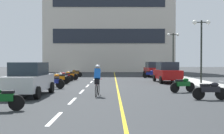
% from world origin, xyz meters
% --- Properties ---
extents(ground_plane, '(140.00, 140.00, 0.00)m').
position_xyz_m(ground_plane, '(0.00, 21.00, 0.00)').
color(ground_plane, '#2D3033').
extents(curb_left, '(2.40, 72.00, 0.12)m').
position_xyz_m(curb_left, '(-7.20, 24.00, 0.06)').
color(curb_left, '#A8A8A3').
rests_on(curb_left, ground).
extents(curb_right, '(2.40, 72.00, 0.12)m').
position_xyz_m(curb_right, '(7.20, 24.00, 0.06)').
color(curb_right, '#A8A8A3').
rests_on(curb_right, ground).
extents(lane_dash_1, '(0.14, 2.20, 0.01)m').
position_xyz_m(lane_dash_1, '(-2.00, 6.00, 0.00)').
color(lane_dash_1, silver).
rests_on(lane_dash_1, ground).
extents(lane_dash_2, '(0.14, 2.20, 0.01)m').
position_xyz_m(lane_dash_2, '(-2.00, 10.00, 0.00)').
color(lane_dash_2, silver).
rests_on(lane_dash_2, ground).
extents(lane_dash_3, '(0.14, 2.20, 0.01)m').
position_xyz_m(lane_dash_3, '(-2.00, 14.00, 0.00)').
color(lane_dash_3, silver).
rests_on(lane_dash_3, ground).
extents(lane_dash_4, '(0.14, 2.20, 0.01)m').
position_xyz_m(lane_dash_4, '(-2.00, 18.00, 0.00)').
color(lane_dash_4, silver).
rests_on(lane_dash_4, ground).
extents(lane_dash_5, '(0.14, 2.20, 0.01)m').
position_xyz_m(lane_dash_5, '(-2.00, 22.00, 0.00)').
color(lane_dash_5, silver).
rests_on(lane_dash_5, ground).
extents(lane_dash_6, '(0.14, 2.20, 0.01)m').
position_xyz_m(lane_dash_6, '(-2.00, 26.00, 0.00)').
color(lane_dash_6, silver).
rests_on(lane_dash_6, ground).
extents(lane_dash_7, '(0.14, 2.20, 0.01)m').
position_xyz_m(lane_dash_7, '(-2.00, 30.00, 0.00)').
color(lane_dash_7, silver).
rests_on(lane_dash_7, ground).
extents(lane_dash_8, '(0.14, 2.20, 0.01)m').
position_xyz_m(lane_dash_8, '(-2.00, 34.00, 0.00)').
color(lane_dash_8, silver).
rests_on(lane_dash_8, ground).
extents(lane_dash_9, '(0.14, 2.20, 0.01)m').
position_xyz_m(lane_dash_9, '(-2.00, 38.00, 0.00)').
color(lane_dash_9, silver).
rests_on(lane_dash_9, ground).
extents(lane_dash_10, '(0.14, 2.20, 0.01)m').
position_xyz_m(lane_dash_10, '(-2.00, 42.00, 0.00)').
color(lane_dash_10, silver).
rests_on(lane_dash_10, ground).
extents(lane_dash_11, '(0.14, 2.20, 0.01)m').
position_xyz_m(lane_dash_11, '(-2.00, 46.00, 0.00)').
color(lane_dash_11, silver).
rests_on(lane_dash_11, ground).
extents(centre_line_yellow, '(0.12, 66.00, 0.01)m').
position_xyz_m(centre_line_yellow, '(0.25, 24.00, 0.00)').
color(centre_line_yellow, gold).
rests_on(centre_line_yellow, ground).
extents(office_building, '(23.31, 8.61, 21.05)m').
position_xyz_m(office_building, '(-0.67, 49.24, 10.52)').
color(office_building, beige).
rests_on(office_building, ground).
extents(street_lamp_mid, '(1.46, 0.36, 5.11)m').
position_xyz_m(street_lamp_mid, '(7.14, 19.36, 3.86)').
color(street_lamp_mid, black).
rests_on(street_lamp_mid, curb_right).
extents(street_lamp_far, '(1.46, 0.36, 5.17)m').
position_xyz_m(street_lamp_far, '(7.27, 30.20, 3.90)').
color(street_lamp_far, black).
rests_on(street_lamp_far, curb_right).
extents(parked_car_near, '(2.01, 4.24, 1.82)m').
position_xyz_m(parked_car_near, '(-4.63, 11.97, 0.92)').
color(parked_car_near, black).
rests_on(parked_car_near, ground).
extents(parked_car_mid, '(2.07, 4.27, 1.82)m').
position_xyz_m(parked_car_mid, '(4.77, 21.43, 0.92)').
color(parked_car_mid, black).
rests_on(parked_car_mid, ground).
extents(parked_car_far, '(2.09, 4.28, 1.82)m').
position_xyz_m(parked_car_far, '(4.89, 30.45, 0.92)').
color(parked_car_far, black).
rests_on(parked_car_far, ground).
extents(motorcycle_2, '(1.70, 0.60, 0.92)m').
position_xyz_m(motorcycle_2, '(-4.29, 7.32, 0.47)').
color(motorcycle_2, black).
rests_on(motorcycle_2, ground).
extents(motorcycle_3, '(1.70, 0.60, 0.92)m').
position_xyz_m(motorcycle_3, '(4.65, 10.37, 0.47)').
color(motorcycle_3, black).
rests_on(motorcycle_3, ground).
extents(motorcycle_4, '(1.63, 0.81, 0.92)m').
position_xyz_m(motorcycle_4, '(4.16, 13.61, 0.47)').
color(motorcycle_4, black).
rests_on(motorcycle_4, ground).
extents(motorcycle_5, '(1.70, 0.60, 0.92)m').
position_xyz_m(motorcycle_5, '(-4.23, 15.78, 0.47)').
color(motorcycle_5, black).
rests_on(motorcycle_5, ground).
extents(motorcycle_6, '(1.69, 0.63, 0.92)m').
position_xyz_m(motorcycle_6, '(-4.52, 17.34, 0.47)').
color(motorcycle_6, black).
rests_on(motorcycle_6, ground).
extents(motorcycle_7, '(1.70, 0.60, 0.92)m').
position_xyz_m(motorcycle_7, '(-4.47, 19.52, 0.47)').
color(motorcycle_7, black).
rests_on(motorcycle_7, ground).
extents(motorcycle_8, '(1.65, 0.76, 0.92)m').
position_xyz_m(motorcycle_8, '(-4.59, 21.52, 0.47)').
color(motorcycle_8, black).
rests_on(motorcycle_8, ground).
extents(motorcycle_9, '(1.70, 0.60, 0.92)m').
position_xyz_m(motorcycle_9, '(-4.57, 22.93, 0.47)').
color(motorcycle_9, black).
rests_on(motorcycle_9, ground).
extents(motorcycle_10, '(1.69, 0.63, 0.92)m').
position_xyz_m(motorcycle_10, '(-4.35, 24.46, 0.47)').
color(motorcycle_10, black).
rests_on(motorcycle_10, ground).
extents(motorcycle_11, '(1.68, 0.64, 0.92)m').
position_xyz_m(motorcycle_11, '(4.17, 27.74, 0.47)').
color(motorcycle_11, black).
rests_on(motorcycle_11, ground).
extents(motorcycle_12, '(1.64, 0.78, 0.92)m').
position_xyz_m(motorcycle_12, '(-4.54, 30.13, 0.47)').
color(motorcycle_12, black).
rests_on(motorcycle_12, ground).
extents(cyclist_rider, '(0.42, 1.77, 1.71)m').
position_xyz_m(cyclist_rider, '(-0.92, 11.86, 0.89)').
color(cyclist_rider, black).
rests_on(cyclist_rider, ground).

